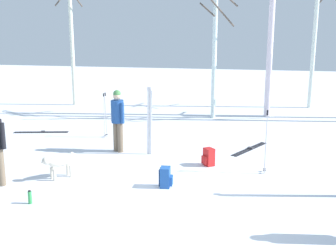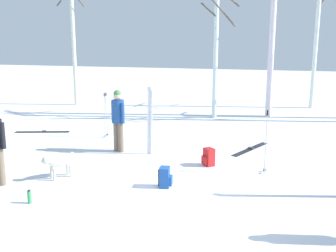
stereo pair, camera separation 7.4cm
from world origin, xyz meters
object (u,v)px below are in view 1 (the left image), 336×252
Objects in this scene: ski_pair_planted_2 at (149,121)px; backpack_0 at (166,177)px; person_1 at (118,117)px; birch_tree_0 at (71,26)px; ski_pair_lying_1 at (250,149)px; ski_pair_lying_0 at (41,132)px; birch_tree_3 at (315,31)px; birch_tree_1 at (215,42)px; backpack_1 at (209,157)px; ski_poles_0 at (105,114)px; water_bottle_0 at (30,197)px; ski_poles_1 at (266,140)px; dog at (59,162)px; birch_tree_2 at (272,8)px.

ski_pair_planted_2 reaches higher than backpack_0.
person_1 is 0.26× the size of birch_tree_0.
ski_pair_lying_0 is at bearing 175.91° from ski_pair_lying_1.
ski_pair_lying_1 is at bearing -107.34° from birch_tree_3.
ski_pair_lying_0 is (-3.24, 1.53, -0.97)m from person_1.
backpack_1 is at bearing -84.11° from birch_tree_1.
person_1 reaches higher than ski_poles_0.
birch_tree_0 is (-8.05, 5.67, 3.49)m from ski_pair_lying_1.
ski_pair_planted_2 reaches higher than water_bottle_0.
ski_pair_lying_1 is 1.12× the size of ski_poles_1.
dog is 1.66× the size of backpack_0.
birch_tree_2 reaches higher than birch_tree_3.
birch_tree_2 reaches higher than dog.
birch_tree_0 is at bearing 113.45° from dog.
ski_pair_lying_1 is at bearing 22.97° from ski_pair_planted_2.
birch_tree_2 reaches higher than ski_pair_planted_2.
birch_tree_3 reaches higher than dog.
backpack_1 is (2.60, -0.68, -0.77)m from person_1.
person_1 is 0.27× the size of birch_tree_3.
ski_poles_1 is at bearing -78.20° from ski_pair_lying_1.
birch_tree_2 is at bearing -4.53° from birch_tree_0.
birch_tree_2 reaches higher than ski_pair_lying_0.
ski_poles_0 is 5.21m from birch_tree_1.
dog reaches higher than backpack_1.
ski_pair_planted_2 is at bearing 57.24° from dog.
ski_poles_0 is (-4.48, 0.37, 0.74)m from ski_pair_lying_1.
dog reaches higher than ski_pair_lying_0.
person_1 reaches higher than ski_pair_lying_0.
ski_pair_lying_0 is 6.37m from birch_tree_0.
birch_tree_0 is 0.86× the size of birch_tree_2.
ski_pair_lying_1 is at bearing -4.69° from ski_poles_0.
backpack_1 is (5.85, -2.21, 0.20)m from ski_pair_lying_0.
water_bottle_0 is at bearing -117.28° from birch_tree_3.
water_bottle_0 is at bearing -148.31° from backpack_0.
ski_poles_1 is (3.96, -0.91, -0.19)m from person_1.
dog is 2.47m from backpack_0.
ski_pair_planted_2 is 5.69m from birch_tree_1.
ski_poles_1 is at bearing -25.43° from ski_poles_0.
person_1 is 3.92m from water_bottle_0.
birch_tree_3 is at bearing 9.23° from birch_tree_0.
ski_pair_lying_1 is at bearing -94.99° from birch_tree_2.
birch_tree_0 is 10.48m from birch_tree_3.
backpack_1 is (0.70, 1.67, 0.00)m from backpack_0.
dog is at bearing -122.76° from ski_pair_planted_2.
backpack_1 is 10.76m from birch_tree_0.
ski_poles_1 is 0.27× the size of birch_tree_1.
water_bottle_0 is (-0.44, -3.80, -0.85)m from person_1.
ski_poles_1 is 0.22× the size of birch_tree_0.
ski_poles_0 reaches higher than dog.
birch_tree_1 is at bearing 34.72° from ski_pair_lying_0.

